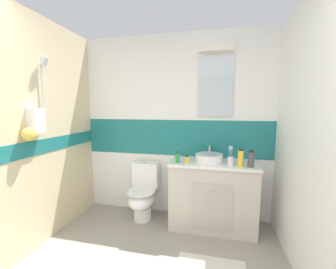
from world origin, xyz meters
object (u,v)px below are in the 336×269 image
(sink_basin, at_px, (209,158))
(perfume_flask_small, at_px, (187,159))
(toothbrush_cup, at_px, (231,160))
(shampoo_bottle_tall, at_px, (241,158))
(soap_dispenser, at_px, (177,158))
(toilet, at_px, (143,193))
(mouthwash_bottle, at_px, (251,159))

(sink_basin, distance_m, perfume_flask_small, 0.28)
(toothbrush_cup, distance_m, shampoo_bottle_tall, 0.12)
(toothbrush_cup, bearing_deg, perfume_flask_small, -179.07)
(toothbrush_cup, height_order, soap_dispenser, toothbrush_cup)
(toilet, bearing_deg, toothbrush_cup, -6.35)
(mouthwash_bottle, bearing_deg, perfume_flask_small, 179.63)
(sink_basin, bearing_deg, toilet, 179.22)
(toilet, bearing_deg, perfume_flask_small, -12.17)
(sink_basin, height_order, mouthwash_bottle, mouthwash_bottle)
(shampoo_bottle_tall, bearing_deg, mouthwash_bottle, 8.22)
(perfume_flask_small, bearing_deg, sink_basin, 25.22)
(soap_dispenser, distance_m, shampoo_bottle_tall, 0.73)
(toilet, height_order, shampoo_bottle_tall, shampoo_bottle_tall)
(shampoo_bottle_tall, bearing_deg, toilet, 172.84)
(toilet, distance_m, perfume_flask_small, 0.83)
(toothbrush_cup, relative_size, soap_dispenser, 1.52)
(toilet, height_order, perfume_flask_small, perfume_flask_small)
(soap_dispenser, xyz_separation_m, shampoo_bottle_tall, (0.73, -0.02, 0.04))
(perfume_flask_small, bearing_deg, toothbrush_cup, 0.93)
(soap_dispenser, distance_m, perfume_flask_small, 0.12)
(soap_dispenser, relative_size, shampoo_bottle_tall, 0.74)
(sink_basin, distance_m, toilet, 1.03)
(toothbrush_cup, bearing_deg, mouthwash_bottle, -3.36)
(toilet, height_order, toothbrush_cup, toothbrush_cup)
(toilet, distance_m, shampoo_bottle_tall, 1.37)
(soap_dispenser, height_order, mouthwash_bottle, mouthwash_bottle)
(mouthwash_bottle, relative_size, shampoo_bottle_tall, 0.93)
(toilet, xyz_separation_m, mouthwash_bottle, (1.34, -0.14, 0.58))
(sink_basin, xyz_separation_m, toothbrush_cup, (0.25, -0.11, 0.01))
(mouthwash_bottle, bearing_deg, sink_basin, 164.93)
(mouthwash_bottle, relative_size, perfume_flask_small, 1.97)
(shampoo_bottle_tall, height_order, perfume_flask_small, shampoo_bottle_tall)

